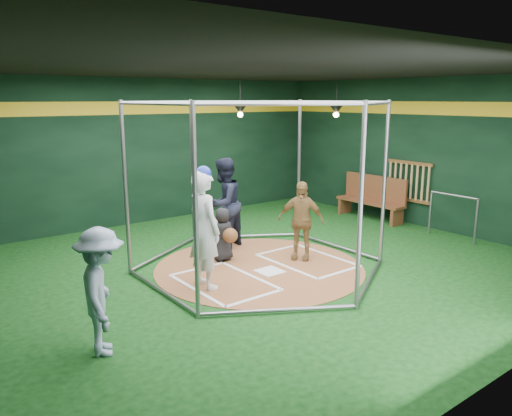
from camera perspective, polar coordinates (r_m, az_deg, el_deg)
room_shell at (r=8.74m, az=0.37°, el=4.09°), size 10.10×9.10×3.53m
clay_disc at (r=9.16m, az=0.39°, el=-6.81°), size 3.80×3.80×0.01m
home_plate at (r=8.93m, az=1.58°, el=-7.24°), size 0.43×0.43×0.01m
batter_box_left at (r=8.44m, az=-3.69°, el=-8.47°), size 1.17×1.77×0.01m
batter_box_right at (r=9.56m, az=5.83°, el=-5.96°), size 1.17×1.77×0.01m
batting_cage at (r=8.78m, az=0.40°, el=2.44°), size 4.05×4.67×3.00m
bat_rack at (r=12.69m, az=17.05°, el=2.94°), size 0.07×1.25×0.98m
pendant_lamp_near at (r=12.85m, az=-1.81°, el=11.17°), size 0.34×0.34×0.90m
pendant_lamp_far at (r=12.83m, az=9.15°, el=11.02°), size 0.34×0.34×0.90m
batter_figure at (r=8.01m, az=-5.90°, el=-2.31°), size 0.46×0.70×1.99m
visitor_leopard at (r=9.47m, az=5.13°, el=-1.42°), size 0.82×0.93×1.50m
catcher_figure at (r=9.39m, az=-3.72°, el=-3.03°), size 0.52×0.57×1.02m
umpire at (r=10.12m, az=-3.71°, el=0.52°), size 1.11×1.01×1.86m
bystander_blue at (r=6.27m, az=-17.26°, el=-9.12°), size 0.91×1.15×1.56m
dugout_bench at (r=13.05m, az=13.15°, el=1.25°), size 0.44×1.90×1.11m
steel_railing at (r=11.68m, az=21.58°, el=-0.11°), size 0.05×1.15×0.99m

